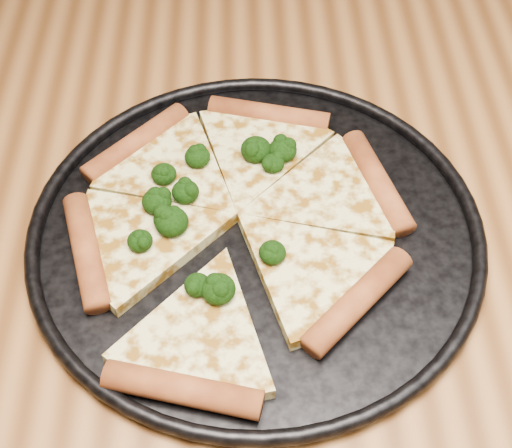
{
  "coord_description": "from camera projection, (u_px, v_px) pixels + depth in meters",
  "views": [
    {
      "loc": [
        -0.12,
        -0.45,
        1.28
      ],
      "look_at": [
        -0.11,
        -0.03,
        0.77
      ],
      "focal_mm": 52.29,
      "sensor_mm": 36.0,
      "label": 1
    }
  ],
  "objects": [
    {
      "name": "pizza_pan",
      "position": [
        256.0,
        230.0,
        0.67
      ],
      "size": [
        0.41,
        0.41,
        0.02
      ],
      "color": "black",
      "rests_on": "dining_table"
    },
    {
      "name": "broccoli_florets",
      "position": [
        206.0,
        204.0,
        0.66
      ],
      "size": [
        0.15,
        0.19,
        0.02
      ],
      "color": "black",
      "rests_on": "pizza"
    },
    {
      "name": "pizza",
      "position": [
        236.0,
        220.0,
        0.66
      ],
      "size": [
        0.32,
        0.35,
        0.02
      ],
      "rotation": [
        0.0,
        0.0,
        -0.25
      ],
      "color": "#EAE38F",
      "rests_on": "pizza_pan"
    },
    {
      "name": "dining_table",
      "position": [
        365.0,
        264.0,
        0.77
      ],
      "size": [
        1.2,
        0.9,
        0.75
      ],
      "color": "#945E2E",
      "rests_on": "ground"
    }
  ]
}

